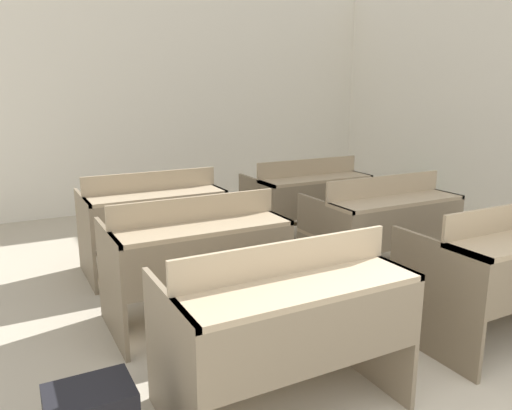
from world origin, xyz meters
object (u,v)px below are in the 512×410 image
(bench_third_left, at_px, (153,218))
(wastepaper_bin, at_px, (404,197))
(bench_second_left, at_px, (196,256))
(bench_second_right, at_px, (382,225))
(bench_front_left, at_px, (285,322))
(bench_third_right, at_px, (307,199))
(bench_front_right, at_px, (504,267))

(bench_third_left, height_order, wastepaper_bin, bench_third_left)
(wastepaper_bin, bearing_deg, bench_second_left, -153.56)
(bench_second_left, relative_size, bench_second_right, 1.00)
(bench_front_left, height_order, bench_third_left, same)
(bench_second_right, bearing_deg, bench_second_left, -179.42)
(bench_second_left, height_order, bench_third_left, same)
(bench_third_right, bearing_deg, bench_third_left, -179.50)
(bench_second_right, height_order, bench_third_right, same)
(bench_front_right, height_order, wastepaper_bin, bench_front_right)
(bench_second_right, bearing_deg, bench_front_right, -90.57)
(wastepaper_bin, bearing_deg, bench_second_right, -138.25)
(bench_front_left, bearing_deg, bench_third_right, 54.13)
(bench_third_right, bearing_deg, bench_front_left, -125.87)
(bench_third_right, relative_size, wastepaper_bin, 4.02)
(bench_second_left, bearing_deg, bench_front_left, -88.79)
(bench_front_right, bearing_deg, bench_second_right, 89.43)
(bench_front_left, relative_size, bench_third_left, 1.00)
(bench_front_right, bearing_deg, wastepaper_bin, 55.27)
(bench_front_right, relative_size, bench_second_left, 1.00)
(bench_second_left, xyz_separation_m, bench_third_right, (1.65, 1.13, 0.00))
(bench_front_left, xyz_separation_m, wastepaper_bin, (3.69, 2.97, -0.33))
(bench_second_left, xyz_separation_m, wastepaper_bin, (3.71, 1.85, -0.33))
(bench_second_right, xyz_separation_m, bench_third_right, (-0.01, 1.11, 0.00))
(bench_front_right, xyz_separation_m, bench_third_right, (-0.00, 2.25, 0.00))
(bench_front_left, height_order, wastepaper_bin, bench_front_left)
(bench_front_right, distance_m, bench_third_right, 2.25)
(bench_second_right, bearing_deg, bench_front_left, -145.13)
(bench_front_left, bearing_deg, bench_second_right, 34.87)
(bench_second_left, height_order, wastepaper_bin, bench_second_left)
(bench_second_right, bearing_deg, bench_third_left, 146.17)
(bench_front_left, distance_m, bench_second_left, 1.13)
(wastepaper_bin, bearing_deg, bench_front_right, -124.73)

